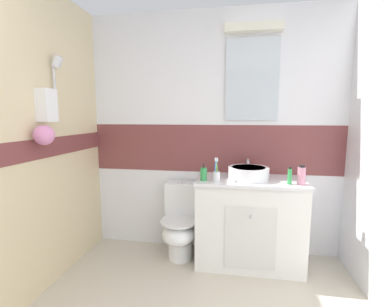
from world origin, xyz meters
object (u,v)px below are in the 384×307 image
(sink_basin, at_px, (248,173))
(toilet, at_px, (181,223))
(soap_dispenser, at_px, (204,174))
(mouthwash_bottle, at_px, (301,175))
(toothbrush_cup, at_px, (217,175))
(toothpaste_tube_upright, at_px, (290,176))

(sink_basin, xyz_separation_m, toilet, (-0.66, 0.01, -0.55))
(soap_dispenser, relative_size, mouthwash_bottle, 0.92)
(sink_basin, distance_m, soap_dispenser, 0.43)
(sink_basin, height_order, toothbrush_cup, toothbrush_cup)
(toilet, height_order, mouthwash_bottle, mouthwash_bottle)
(soap_dispenser, distance_m, mouthwash_bottle, 0.86)
(toothbrush_cup, relative_size, mouthwash_bottle, 1.26)
(toilet, relative_size, mouthwash_bottle, 4.43)
(toothbrush_cup, bearing_deg, sink_basin, 25.12)
(sink_basin, bearing_deg, toothpaste_tube_upright, -23.50)
(toilet, height_order, toothpaste_tube_upright, toothpaste_tube_upright)
(toilet, height_order, soap_dispenser, soap_dispenser)
(sink_basin, xyz_separation_m, soap_dispenser, (-0.41, -0.13, 0.00))
(toilet, xyz_separation_m, toothpaste_tube_upright, (1.01, -0.16, 0.57))
(sink_basin, relative_size, toothbrush_cup, 1.96)
(toothpaste_tube_upright, bearing_deg, sink_basin, 156.50)
(mouthwash_bottle, bearing_deg, toothbrush_cup, 179.38)
(toothbrush_cup, distance_m, toothpaste_tube_upright, 0.64)
(toothbrush_cup, bearing_deg, toilet, 158.32)
(sink_basin, xyz_separation_m, mouthwash_bottle, (0.44, -0.14, 0.02))
(toothbrush_cup, bearing_deg, toothpaste_tube_upright, -1.21)
(toilet, bearing_deg, mouthwash_bottle, -7.97)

